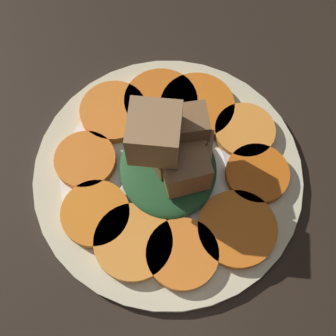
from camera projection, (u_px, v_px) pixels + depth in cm
name	position (u px, v px, depth cm)	size (l,w,h in cm)	color
table_slab	(168.00, 179.00, 52.94)	(120.00, 120.00, 2.00)	black
plate	(168.00, 174.00, 51.54)	(29.50, 29.50, 1.05)	beige
carrot_slice_0	(96.00, 214.00, 48.53)	(7.18, 7.18, 1.14)	orange
carrot_slice_1	(133.00, 242.00, 47.34)	(8.04, 8.04, 1.14)	orange
carrot_slice_2	(182.00, 254.00, 46.87)	(7.33, 7.33, 1.14)	orange
carrot_slice_3	(237.00, 229.00, 47.88)	(8.16, 8.16, 1.14)	orange
carrot_slice_4	(257.00, 174.00, 50.28)	(6.84, 6.84, 1.14)	#D66114
carrot_slice_5	(245.00, 131.00, 52.32)	(6.78, 6.78, 1.14)	orange
carrot_slice_6	(197.00, 106.00, 53.59)	(8.51, 8.51, 1.14)	orange
carrot_slice_7	(159.00, 102.00, 53.82)	(8.44, 8.44, 1.14)	orange
carrot_slice_8	(114.00, 112.00, 53.32)	(7.64, 7.64, 1.14)	orange
carrot_slice_9	(85.00, 160.00, 50.92)	(6.69, 6.69, 1.14)	orange
center_pile	(172.00, 156.00, 47.35)	(11.56, 10.40, 11.64)	#235128
fork	(235.00, 177.00, 50.54)	(19.41, 3.93, 0.40)	#B2B2B7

